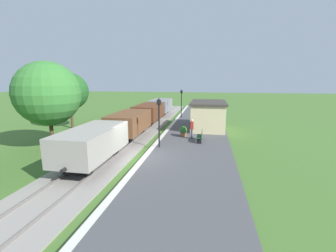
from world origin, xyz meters
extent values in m
plane|color=#47702D|center=(0.00, 0.00, 0.00)|extent=(160.00, 160.00, 0.00)
cube|color=#4C4C4F|center=(3.20, 0.00, 0.12)|extent=(6.00, 60.00, 0.25)
cube|color=silver|center=(0.40, 0.00, 0.25)|extent=(0.36, 60.00, 0.01)
cube|color=gray|center=(-2.40, 0.00, 0.06)|extent=(3.80, 60.00, 0.12)
cube|color=slate|center=(-1.68, 0.00, 0.19)|extent=(0.07, 60.00, 0.14)
cube|color=slate|center=(-3.12, 0.00, 0.19)|extent=(0.07, 60.00, 0.14)
cube|color=gray|center=(-2.40, -1.65, 1.58)|extent=(2.50, 5.60, 1.60)
cube|color=black|center=(-2.40, -1.65, 0.93)|extent=(2.10, 5.15, 0.50)
cylinder|color=black|center=(-2.40, 0.14, 0.68)|extent=(1.56, 0.84, 0.84)
cylinder|color=black|center=(-2.40, -3.45, 0.68)|extent=(1.56, 0.84, 0.84)
cylinder|color=black|center=(-2.40, 1.30, 0.93)|extent=(0.20, 0.30, 0.20)
cylinder|color=black|center=(-2.40, -4.60, 0.93)|extent=(0.20, 0.30, 0.20)
cube|color=brown|center=(-2.40, 4.95, 1.58)|extent=(2.50, 5.60, 1.60)
cube|color=black|center=(-2.40, 4.95, 0.93)|extent=(2.10, 5.15, 0.50)
cylinder|color=black|center=(-2.40, 6.74, 0.68)|extent=(1.56, 0.84, 0.84)
cylinder|color=black|center=(-2.40, 3.15, 0.68)|extent=(1.56, 0.84, 0.84)
cylinder|color=black|center=(-2.40, 7.90, 0.93)|extent=(0.20, 0.30, 0.20)
cylinder|color=black|center=(-2.40, 2.00, 0.93)|extent=(0.20, 0.30, 0.20)
cube|color=brown|center=(-2.40, 11.55, 1.58)|extent=(2.50, 5.60, 1.60)
cube|color=black|center=(-2.40, 11.55, 0.93)|extent=(2.10, 5.15, 0.50)
cylinder|color=black|center=(-2.40, 13.34, 0.68)|extent=(1.56, 0.84, 0.84)
cylinder|color=black|center=(-2.40, 9.75, 0.68)|extent=(1.56, 0.84, 0.84)
cylinder|color=black|center=(-2.40, 14.50, 0.93)|extent=(0.20, 0.30, 0.20)
cylinder|color=black|center=(-2.40, 8.60, 0.93)|extent=(0.20, 0.30, 0.20)
cube|color=gray|center=(-2.40, 18.15, 1.58)|extent=(2.50, 5.60, 1.60)
cube|color=black|center=(-2.40, 18.15, 0.93)|extent=(2.10, 5.15, 0.50)
cylinder|color=black|center=(-2.40, 19.94, 0.68)|extent=(1.56, 0.84, 0.84)
cylinder|color=black|center=(-2.40, 16.35, 0.68)|extent=(1.56, 0.84, 0.84)
cylinder|color=black|center=(-2.40, 21.10, 0.93)|extent=(0.20, 0.30, 0.20)
cylinder|color=black|center=(-2.40, 15.20, 0.93)|extent=(0.20, 0.30, 0.20)
cube|color=beige|center=(4.40, 9.70, 1.55)|extent=(3.20, 5.50, 2.60)
cube|color=#3D3833|center=(4.40, 9.70, 2.94)|extent=(3.50, 5.80, 0.18)
cube|color=black|center=(2.79, 8.60, 1.68)|extent=(0.03, 0.90, 0.80)
cube|color=#1E4C2D|center=(3.77, 4.29, 0.69)|extent=(0.42, 1.50, 0.04)
cube|color=#1E4C2D|center=(3.96, 4.29, 0.93)|extent=(0.04, 1.50, 0.45)
cube|color=black|center=(3.77, 3.69, 0.46)|extent=(0.38, 0.06, 0.42)
cube|color=black|center=(3.77, 4.89, 0.46)|extent=(0.38, 0.06, 0.42)
cube|color=#1E4C2D|center=(3.77, 13.99, 0.69)|extent=(0.42, 1.50, 0.04)
cube|color=#1E4C2D|center=(3.96, 13.99, 0.93)|extent=(0.04, 1.50, 0.45)
cube|color=black|center=(3.77, 13.39, 0.46)|extent=(0.38, 0.06, 0.42)
cube|color=black|center=(3.77, 14.59, 0.46)|extent=(0.38, 0.06, 0.42)
cylinder|color=#474C66|center=(3.10, 5.03, 0.68)|extent=(0.15, 0.15, 0.86)
cylinder|color=#474C66|center=(3.07, 5.19, 0.68)|extent=(0.15, 0.15, 0.86)
cube|color=maroon|center=(3.08, 5.11, 1.41)|extent=(0.31, 0.42, 0.60)
sphere|color=beige|center=(3.08, 5.11, 1.85)|extent=(0.22, 0.22, 0.22)
cylinder|color=brown|center=(2.28, 5.86, 0.42)|extent=(0.56, 0.56, 0.34)
sphere|color=#2D6B28|center=(2.28, 5.86, 0.85)|extent=(0.64, 0.64, 0.64)
cylinder|color=black|center=(0.88, 2.22, 1.85)|extent=(0.11, 0.11, 3.20)
cube|color=black|center=(0.88, 2.22, 3.63)|extent=(0.28, 0.28, 0.36)
sphere|color=#F2E5BF|center=(0.88, 2.22, 3.63)|extent=(0.20, 0.20, 0.20)
cone|color=black|center=(0.88, 2.22, 3.87)|extent=(0.20, 0.20, 0.16)
cylinder|color=black|center=(0.88, 15.89, 1.85)|extent=(0.11, 0.11, 3.20)
cube|color=black|center=(0.88, 15.89, 3.63)|extent=(0.28, 0.28, 0.36)
sphere|color=#F2E5BF|center=(0.88, 15.89, 3.63)|extent=(0.20, 0.20, 0.20)
cone|color=black|center=(0.88, 15.89, 3.87)|extent=(0.20, 0.20, 0.16)
cylinder|color=#4C3823|center=(-7.21, 1.09, 1.23)|extent=(0.28, 0.28, 2.46)
sphere|color=#387A33|center=(-7.21, 1.09, 4.22)|extent=(4.69, 4.69, 4.69)
cylinder|color=#4C3823|center=(-10.14, 8.31, 1.27)|extent=(0.28, 0.28, 2.54)
sphere|color=#235B23|center=(-10.14, 8.31, 3.99)|extent=(3.87, 3.87, 3.87)
camera|label=1|loc=(4.46, -14.03, 5.28)|focal=24.58mm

